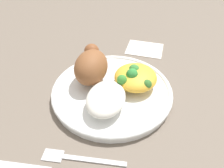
{
  "coord_description": "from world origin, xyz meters",
  "views": [
    {
      "loc": [
        -0.33,
        -0.08,
        0.32
      ],
      "look_at": [
        0.0,
        0.0,
        0.03
      ],
      "focal_mm": 33.7,
      "sensor_mm": 36.0,
      "label": 1
    }
  ],
  "objects_px": {
    "rice_pile": "(104,98)",
    "plate": "(112,91)",
    "mac_cheese_with_broccoli": "(135,77)",
    "fork": "(79,158)",
    "roasted_chicken": "(91,66)",
    "napkin": "(145,49)"
  },
  "relations": [
    {
      "from": "plate",
      "to": "napkin",
      "type": "xyz_separation_m",
      "value": [
        0.21,
        -0.05,
        -0.01
      ]
    },
    {
      "from": "roasted_chicken",
      "to": "mac_cheese_with_broccoli",
      "type": "xyz_separation_m",
      "value": [
        0.0,
        -0.1,
        -0.02
      ]
    },
    {
      "from": "roasted_chicken",
      "to": "mac_cheese_with_broccoli",
      "type": "relative_size",
      "value": 1.12
    },
    {
      "from": "mac_cheese_with_broccoli",
      "to": "napkin",
      "type": "relative_size",
      "value": 0.94
    },
    {
      "from": "plate",
      "to": "rice_pile",
      "type": "distance_m",
      "value": 0.06
    },
    {
      "from": "rice_pile",
      "to": "plate",
      "type": "bearing_deg",
      "value": -4.51
    },
    {
      "from": "mac_cheese_with_broccoli",
      "to": "napkin",
      "type": "distance_m",
      "value": 0.19
    },
    {
      "from": "plate",
      "to": "fork",
      "type": "height_order",
      "value": "plate"
    },
    {
      "from": "mac_cheese_with_broccoli",
      "to": "fork",
      "type": "height_order",
      "value": "mac_cheese_with_broccoli"
    },
    {
      "from": "roasted_chicken",
      "to": "rice_pile",
      "type": "height_order",
      "value": "roasted_chicken"
    },
    {
      "from": "rice_pile",
      "to": "napkin",
      "type": "height_order",
      "value": "rice_pile"
    },
    {
      "from": "rice_pile",
      "to": "napkin",
      "type": "bearing_deg",
      "value": -11.84
    },
    {
      "from": "plate",
      "to": "fork",
      "type": "bearing_deg",
      "value": 173.51
    },
    {
      "from": "mac_cheese_with_broccoli",
      "to": "roasted_chicken",
      "type": "bearing_deg",
      "value": 91.87
    },
    {
      "from": "napkin",
      "to": "plate",
      "type": "bearing_deg",
      "value": 166.36
    },
    {
      "from": "rice_pile",
      "to": "fork",
      "type": "bearing_deg",
      "value": 172.59
    },
    {
      "from": "plate",
      "to": "fork",
      "type": "xyz_separation_m",
      "value": [
        -0.17,
        0.02,
        -0.01
      ]
    },
    {
      "from": "mac_cheese_with_broccoli",
      "to": "fork",
      "type": "relative_size",
      "value": 0.67
    },
    {
      "from": "roasted_chicken",
      "to": "fork",
      "type": "relative_size",
      "value": 0.75
    },
    {
      "from": "fork",
      "to": "mac_cheese_with_broccoli",
      "type": "bearing_deg",
      "value": -18.99
    },
    {
      "from": "plate",
      "to": "napkin",
      "type": "relative_size",
      "value": 2.57
    },
    {
      "from": "rice_pile",
      "to": "roasted_chicken",
      "type": "bearing_deg",
      "value": 32.69
    }
  ]
}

